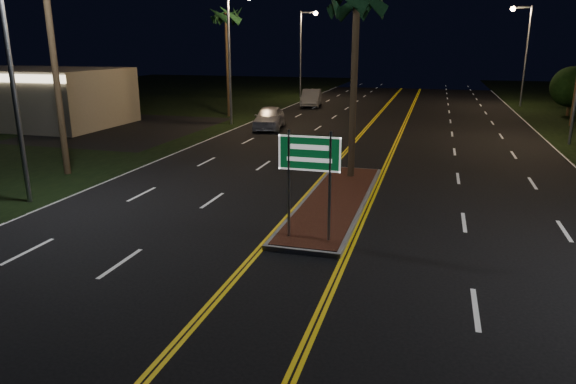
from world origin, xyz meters
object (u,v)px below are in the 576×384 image
(streetlight_left_far, at_px, (304,44))
(car_far, at_px, (311,96))
(median_island, at_px, (335,200))
(streetlight_left_near, at_px, (16,44))
(streetlight_left_mid, at_px, (234,44))
(shrub_far, at_px, (571,87))
(streetlight_right_far, at_px, (523,44))
(car_near, at_px, (269,116))
(commercial_building, at_px, (18,96))
(highway_sign, at_px, (309,164))
(palm_median, at_px, (357,1))
(palm_left_far, at_px, (226,16))

(streetlight_left_far, distance_m, car_far, 8.96)
(median_island, xyz_separation_m, car_far, (-8.06, 29.84, 0.83))
(median_island, xyz_separation_m, streetlight_left_near, (-10.61, -3.00, 5.57))
(streetlight_left_mid, relative_size, shrub_far, 2.27)
(streetlight_left_mid, relative_size, streetlight_right_far, 1.00)
(streetlight_right_far, height_order, car_near, streetlight_right_far)
(commercial_building, relative_size, streetlight_left_far, 1.67)
(highway_sign, bearing_deg, streetlight_left_mid, 116.59)
(highway_sign, xyz_separation_m, streetlight_left_far, (-10.61, 41.20, 3.25))
(streetlight_left_mid, relative_size, car_near, 1.66)
(palm_median, xyz_separation_m, palm_left_far, (-12.80, 17.50, 0.47))
(streetlight_left_mid, height_order, car_far, streetlight_left_mid)
(median_island, relative_size, commercial_building, 0.68)
(streetlight_left_near, xyz_separation_m, streetlight_right_far, (21.23, 38.00, 0.00))
(streetlight_left_near, distance_m, car_near, 19.65)
(median_island, distance_m, palm_left_far, 25.76)
(streetlight_right_far, bearing_deg, streetlight_left_mid, -139.70)
(car_near, bearing_deg, streetlight_left_near, -108.02)
(streetlight_left_mid, distance_m, car_near, 5.69)
(streetlight_left_mid, xyz_separation_m, car_near, (2.90, -1.15, -4.75))
(shrub_far, xyz_separation_m, car_near, (-21.51, -13.15, -1.43))
(streetlight_right_far, relative_size, palm_left_far, 1.02)
(palm_left_far, xyz_separation_m, shrub_far, (26.60, 8.00, -5.41))
(palm_median, relative_size, shrub_far, 2.10)
(commercial_building, xyz_separation_m, streetlight_left_mid, (15.39, 4.01, 3.65))
(palm_median, bearing_deg, shrub_far, 61.58)
(highway_sign, height_order, palm_median, palm_median)
(streetlight_right_far, bearing_deg, highway_sign, -105.15)
(commercial_building, distance_m, palm_left_far, 16.47)
(streetlight_left_far, bearing_deg, palm_median, -72.42)
(commercial_building, relative_size, streetlight_right_far, 1.67)
(streetlight_left_near, distance_m, palm_median, 12.55)
(palm_median, relative_size, car_near, 1.53)
(streetlight_left_near, xyz_separation_m, palm_median, (10.61, 6.50, 1.62))
(streetlight_left_mid, distance_m, car_far, 13.92)
(streetlight_left_near, distance_m, streetlight_right_far, 43.53)
(palm_left_far, relative_size, car_near, 1.63)
(streetlight_right_far, relative_size, car_near, 1.66)
(palm_left_far, distance_m, car_far, 12.14)
(highway_sign, relative_size, car_far, 0.59)
(car_near, bearing_deg, median_island, -73.32)
(streetlight_left_mid, height_order, palm_left_far, streetlight_left_mid)
(highway_sign, distance_m, streetlight_left_far, 42.67)
(median_island, relative_size, shrub_far, 2.59)
(streetlight_left_far, xyz_separation_m, streetlight_right_far, (21.23, -2.00, 0.00))
(streetlight_right_far, bearing_deg, median_island, -106.87)
(streetlight_right_far, height_order, palm_median, streetlight_right_far)
(streetlight_left_near, relative_size, shrub_far, 2.27)
(streetlight_left_far, bearing_deg, palm_left_far, -97.78)
(highway_sign, bearing_deg, palm_median, 90.00)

